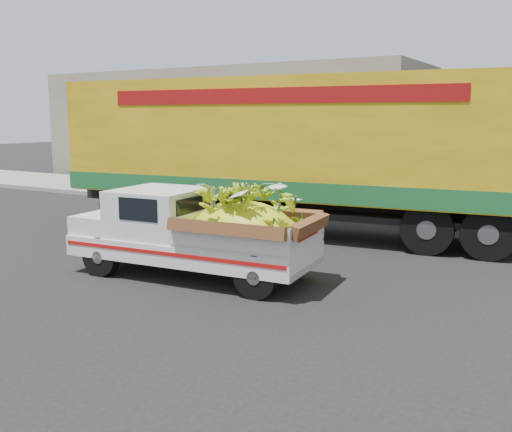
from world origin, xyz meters
The scene contains 6 objects.
ground centered at (0.00, 0.00, 0.00)m, with size 100.00×100.00×0.00m, color black.
curb centered at (0.00, 6.39, 0.07)m, with size 60.00×0.25×0.15m, color gray.
sidewalk centered at (0.00, 8.49, 0.07)m, with size 60.00×4.00×0.14m, color gray.
building_left centered at (-8.00, 14.39, 2.50)m, with size 18.00×6.00×5.00m, color gray.
pickup_truck centered at (1.19, -0.52, 0.84)m, with size 4.60×2.01×1.57m.
semi_trailer centered at (0.55, 3.94, 2.12)m, with size 12.04×3.75×3.80m.
Camera 1 is at (6.95, -8.68, 2.86)m, focal length 40.00 mm.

